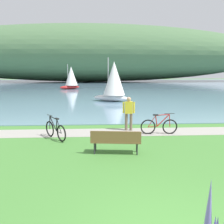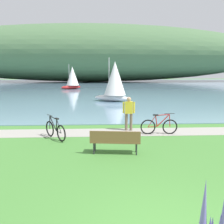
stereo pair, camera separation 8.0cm
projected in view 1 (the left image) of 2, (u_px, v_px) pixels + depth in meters
The scene contains 9 objects.
bay_water at pixel (106, 85), 52.12m from camera, with size 180.00×80.00×0.04m, color #6B8EA8.
distant_hillside at pixel (90, 54), 69.95m from camera, with size 114.94×28.00×17.10m, color #4C7047.
shoreline_path at pixel (126, 132), 11.20m from camera, with size 60.00×1.50×0.01m, color #A39E93.
park_bench_near_camera at pixel (116, 140), 8.15m from camera, with size 1.84×0.67×0.88m.
bicycle_leaning_near_bench at pixel (55, 130), 10.02m from camera, with size 1.16×1.42×1.01m.
bicycle_beside_path at pixel (159, 126), 10.77m from camera, with size 1.77×0.10×1.01m.
person_at_shoreline at pixel (129, 112), 11.36m from camera, with size 0.61×0.24×1.71m.
sailboat_nearest_to_shore at pixel (114, 81), 22.44m from camera, with size 3.77×2.86×4.30m.
sailboat_mid_bay at pixel (71, 77), 39.16m from camera, with size 3.61×2.99×4.23m.
Camera 1 is at (-1.27, -3.26, 2.92)m, focal length 36.39 mm.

